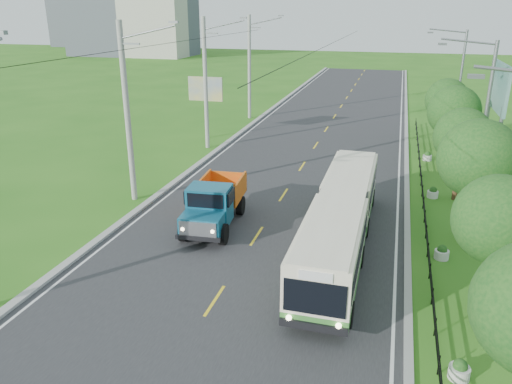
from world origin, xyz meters
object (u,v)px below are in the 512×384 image
at_px(pole_far, 250,67).
at_px(planter_far, 427,157).
at_px(tree_fifth, 454,114).
at_px(planter_front, 459,370).
at_px(planter_near, 442,253).
at_px(planter_mid, 433,193).
at_px(bus, 341,217).
at_px(dump_truck, 214,201).
at_px(tree_second, 499,223).
at_px(tree_back, 447,102).
at_px(streetlight_far, 458,83).
at_px(tree_third, 478,162).
at_px(pole_mid, 206,84).
at_px(billboard_right, 498,94).
at_px(streetlight_mid, 482,118).
at_px(billboard_left, 206,93).
at_px(tree_fourth, 463,139).
at_px(pole_near, 128,113).

xyz_separation_m(pole_far, planter_far, (16.86, -11.00, -4.81)).
xyz_separation_m(pole_far, tree_fifth, (18.12, -12.86, -1.24)).
height_order(planter_front, planter_near, same).
xyz_separation_m(tree_fifth, planter_mid, (-1.26, -6.14, -3.57)).
xyz_separation_m(planter_front, bus, (-4.51, 7.64, 1.38)).
distance_m(pole_far, dump_truck, 27.23).
distance_m(tree_second, tree_back, 24.00).
bearing_deg(tree_back, streetlight_far, 67.08).
bearing_deg(pole_far, tree_second, -59.58).
xyz_separation_m(tree_third, planter_mid, (-1.26, 5.86, -3.70)).
xyz_separation_m(pole_mid, tree_second, (18.12, -18.86, -1.57)).
distance_m(pole_mid, streetlight_far, 20.16).
bearing_deg(streetlight_far, planter_front, -93.89).
relative_size(planter_far, dump_truck, 0.11).
distance_m(tree_third, billboard_right, 12.18).
height_order(pole_mid, streetlight_mid, pole_mid).
bearing_deg(bus, pole_far, 114.60).
height_order(pole_mid, tree_third, pole_mid).
xyz_separation_m(planter_front, planter_far, (0.00, 24.00, 0.00)).
bearing_deg(dump_truck, billboard_left, 107.49).
bearing_deg(pole_far, dump_truck, -77.51).
height_order(tree_second, planter_near, tree_second).
distance_m(tree_second, planter_mid, 12.36).
bearing_deg(tree_fourth, dump_truck, -148.68).
bearing_deg(streetlight_far, planter_mid, -98.30).
distance_m(pole_mid, planter_front, 28.92).
distance_m(streetlight_far, planter_far, 7.84).
height_order(streetlight_far, planter_near, streetlight_far).
relative_size(tree_third, planter_far, 8.96).
distance_m(tree_fourth, planter_near, 8.87).
distance_m(pole_far, billboard_left, 9.17).
xyz_separation_m(tree_fifth, billboard_left, (-19.36, 3.86, 0.01)).
relative_size(tree_second, streetlight_far, 0.58).
height_order(tree_fourth, bus, tree_fourth).
height_order(pole_near, planter_far, pole_near).
relative_size(tree_fourth, dump_truck, 0.91).
relative_size(tree_back, billboard_right, 0.75).
distance_m(pole_near, streetlight_far, 26.80).
distance_m(pole_near, planter_mid, 18.23).
relative_size(planter_front, planter_far, 1.00).
xyz_separation_m(pole_near, planter_far, (16.86, 13.00, -4.81)).
distance_m(tree_fourth, planter_front, 16.52).
xyz_separation_m(planter_front, planter_mid, (0.00, 16.00, 0.00)).
bearing_deg(planter_far, dump_truck, -125.73).
relative_size(planter_near, planter_mid, 1.00).
bearing_deg(bus, planter_far, 74.89).
distance_m(planter_front, planter_far, 24.00).
height_order(planter_near, bus, bus).
bearing_deg(pole_far, streetlight_far, -14.81).
bearing_deg(bus, tree_third, 23.77).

